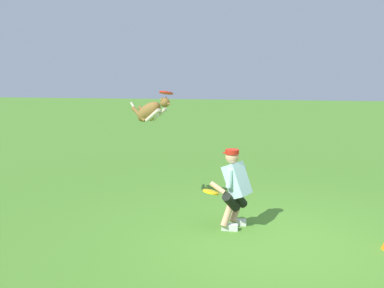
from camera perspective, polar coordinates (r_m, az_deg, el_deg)
The scene contains 5 objects.
ground_plane at distance 6.74m, azimuth 10.62°, elevation -12.72°, with size 60.00×60.00×0.00m, color #4B842A.
person at distance 7.05m, azimuth 5.64°, elevation -5.56°, with size 0.70×0.64×1.29m.
dog at distance 7.93m, azimuth -5.43°, elevation 4.27°, with size 0.90×0.57×0.57m.
frisbee_flying at distance 7.74m, azimuth -3.41°, elevation 6.71°, with size 0.25×0.25×0.02m, color red.
frisbee_held at distance 7.03m, azimuth 2.49°, elevation -6.30°, with size 0.26×0.26×0.02m, color yellow.
Camera 1 is at (0.33, 6.22, 2.57)m, focal length 40.68 mm.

